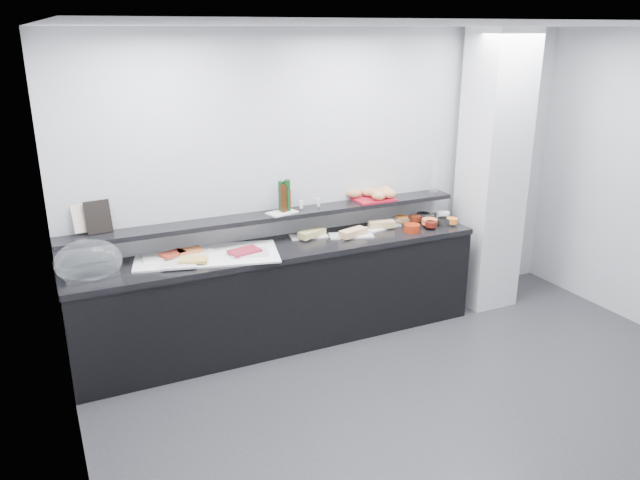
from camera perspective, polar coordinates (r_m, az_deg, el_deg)
name	(u,v)px	position (r m, az deg, el deg)	size (l,w,h in m)	color
ground	(462,421)	(4.79, 12.89, -15.85)	(5.00, 5.00, 0.00)	#2D2D30
back_wall	(339,180)	(5.79, 1.70, 5.48)	(5.00, 0.02, 2.70)	#B6BABE
ceiling	(497,25)	(3.96, 15.85, 18.37)	(5.00, 5.00, 0.00)	white
column	(492,173)	(6.33, 15.44, 5.96)	(0.50, 0.50, 2.70)	silver
buffet_cabinet	(282,297)	(5.56, -3.45, -5.23)	(3.60, 0.60, 0.85)	black
counter_top	(281,249)	(5.39, -3.54, -0.85)	(3.62, 0.62, 0.05)	black
wall_shelf	(273,216)	(5.46, -4.28, 2.23)	(3.60, 0.25, 0.04)	black
cloche_base	(91,274)	(5.03, -20.23, -2.96)	(0.39, 0.26, 0.04)	#AFB1B6
cloche_dome	(88,262)	(4.99, -20.41, -1.86)	(0.50, 0.33, 0.34)	white
linen_runner	(207,255)	(5.22, -10.28, -1.40)	(1.16, 0.55, 0.01)	white
platter_meat_a	(160,256)	(5.25, -14.45, -1.42)	(0.29, 0.19, 0.01)	silver
food_meat_a	(173,254)	(5.22, -13.30, -1.24)	(0.20, 0.13, 0.02)	maroon
platter_salmon	(195,252)	(5.27, -11.33, -1.09)	(0.29, 0.19, 0.01)	white
food_salmon	(190,251)	(5.26, -11.83, -0.95)	(0.20, 0.13, 0.02)	#D25E2A
platter_cheese	(179,265)	(5.02, -12.76, -2.24)	(0.27, 0.18, 0.01)	silver
food_cheese	(193,260)	(5.05, -11.51, -1.78)	(0.23, 0.14, 0.02)	gold
platter_meat_b	(249,253)	(5.19, -6.47, -1.17)	(0.31, 0.21, 0.01)	silver
food_meat_b	(244,251)	(5.18, -6.92, -1.00)	(0.25, 0.16, 0.02)	maroon
sandwich_plate_left	(309,236)	(5.62, -1.04, 0.36)	(0.34, 0.14, 0.01)	white
sandwich_food_left	(312,233)	(5.57, -0.74, 0.61)	(0.26, 0.10, 0.06)	tan
tongs_left	(311,238)	(5.52, -0.78, 0.14)	(0.01, 0.01, 0.16)	#B0B3B8
sandwich_plate_mid	(351,235)	(5.64, 2.85, 0.42)	(0.39, 0.17, 0.01)	silver
sandwich_food_mid	(353,232)	(5.60, 3.04, 0.70)	(0.27, 0.10, 0.06)	tan
tongs_mid	(346,239)	(5.51, 2.42, 0.09)	(0.01, 0.01, 0.16)	silver
sandwich_plate_right	(381,227)	(5.90, 5.56, 1.20)	(0.38, 0.16, 0.01)	white
sandwich_food_right	(382,224)	(5.86, 5.65, 1.43)	(0.24, 0.09, 0.06)	tan
tongs_right	(361,233)	(5.69, 3.80, 0.69)	(0.01, 0.01, 0.16)	silver
bowl_glass_fruit	(399,222)	(5.97, 7.28, 1.61)	(0.19, 0.19, 0.07)	white
fill_glass_fruit	(402,219)	(6.05, 7.50, 1.95)	(0.12, 0.12, 0.05)	orange
bowl_black_jam	(423,216)	(6.20, 9.42, 2.15)	(0.12, 0.12, 0.07)	black
fill_black_jam	(415,218)	(6.07, 8.67, 1.96)	(0.11, 0.11, 0.05)	#5A1B0C
bowl_glass_cream	(425,218)	(6.15, 9.55, 2.00)	(0.18, 0.18, 0.07)	white
fill_glass_cream	(443,214)	(6.26, 11.18, 2.32)	(0.13, 0.13, 0.05)	silver
bowl_red_jam	(412,228)	(5.82, 8.41, 1.09)	(0.15, 0.15, 0.07)	#96260D
fill_red_jam	(431,224)	(5.92, 10.11, 1.43)	(0.11, 0.11, 0.05)	#53130B
bowl_glass_salmon	(444,222)	(6.06, 11.30, 1.66)	(0.14, 0.14, 0.07)	white
fill_glass_salmon	(430,222)	(6.00, 9.99, 1.67)	(0.15, 0.15, 0.05)	orange
bowl_black_fruit	(444,222)	(6.06, 11.31, 1.67)	(0.13, 0.13, 0.07)	black
fill_black_fruit	(452,221)	(6.06, 11.98, 1.74)	(0.11, 0.11, 0.05)	orange
framed_print	(98,217)	(5.19, -19.62, 2.00)	(0.20, 0.02, 0.26)	black
print_art	(85,218)	(5.20, -20.72, 1.91)	(0.19, 0.00, 0.22)	beige
condiment_tray	(282,213)	(5.46, -3.49, 2.52)	(0.25, 0.16, 0.01)	white
bottle_green_a	(282,196)	(5.49, -3.54, 4.07)	(0.06, 0.06, 0.26)	#0F3915
bottle_brown	(283,198)	(5.43, -3.36, 3.82)	(0.06, 0.06, 0.24)	#321909
bottle_green_b	(288,195)	(5.46, -2.99, 4.11)	(0.05, 0.05, 0.28)	#0F3A16
bottle_hot	(289,200)	(5.50, -2.87, 3.69)	(0.04, 0.04, 0.18)	#AF0C12
shaker_salt	(301,204)	(5.56, -1.74, 3.28)	(0.03, 0.03, 0.07)	white
shaker_pepper	(318,202)	(5.62, -0.15, 3.47)	(0.03, 0.03, 0.07)	silver
bread_tray	(374,199)	(5.88, 4.94, 3.72)	(0.37, 0.26, 0.02)	maroon
bread_roll_nw	(354,194)	(5.87, 3.11, 4.25)	(0.15, 0.09, 0.08)	#AE6C42
bread_roll_n	(369,192)	(5.94, 4.47, 4.38)	(0.14, 0.09, 0.08)	#C37E4A
bread_roll_ne	(385,191)	(6.01, 5.97, 4.51)	(0.13, 0.08, 0.08)	#CA804D
bread_roll_sw	(380,196)	(5.81, 5.52, 4.03)	(0.12, 0.08, 0.08)	tan
bread_roll_s	(378,195)	(5.83, 5.31, 4.08)	(0.13, 0.09, 0.08)	#AD7B42
bread_roll_se	(390,194)	(5.89, 6.44, 4.19)	(0.13, 0.09, 0.08)	#C87C4C
bread_roll_midw	(375,193)	(5.91, 5.10, 4.28)	(0.14, 0.09, 0.08)	#AC7941
bread_roll_mide	(388,193)	(5.93, 6.24, 4.31)	(0.14, 0.09, 0.08)	tan
carafe	(434,178)	(6.19, 10.40, 5.57)	(0.10, 0.10, 0.30)	white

